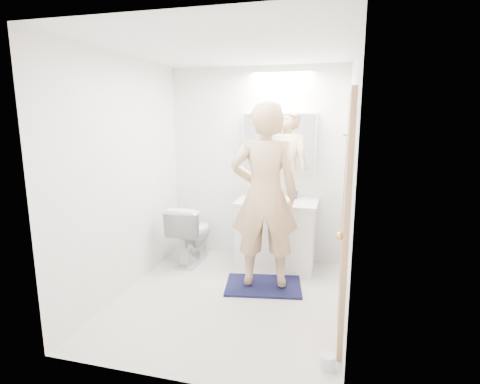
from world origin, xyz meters
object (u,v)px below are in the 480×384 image
(soap_bottle_a, at_px, (251,188))
(soap_bottle_b, at_px, (266,190))
(vanity_cabinet, at_px, (276,235))
(toilet, at_px, (191,233))
(toothbrush_cup, at_px, (294,195))
(toilet_paper_roll, at_px, (328,361))
(person, at_px, (265,196))
(medicine_cabinet, at_px, (280,142))

(soap_bottle_a, bearing_deg, soap_bottle_b, 9.45)
(vanity_cabinet, height_order, toilet, vanity_cabinet)
(toilet, bearing_deg, soap_bottle_a, -158.65)
(soap_bottle_b, height_order, toothbrush_cup, soap_bottle_b)
(vanity_cabinet, bearing_deg, toilet_paper_roll, -69.28)
(person, bearing_deg, soap_bottle_a, -77.13)
(vanity_cabinet, relative_size, person, 0.47)
(soap_bottle_a, bearing_deg, vanity_cabinet, -23.14)
(toothbrush_cup, bearing_deg, person, -105.90)
(person, relative_size, soap_bottle_a, 8.96)
(vanity_cabinet, xyz_separation_m, person, (-0.03, -0.61, 0.61))
(vanity_cabinet, bearing_deg, toothbrush_cup, 40.55)
(vanity_cabinet, relative_size, toilet, 1.22)
(toothbrush_cup, relative_size, toilet_paper_roll, 0.88)
(medicine_cabinet, bearing_deg, soap_bottle_a, -169.82)
(toilet, xyz_separation_m, soap_bottle_a, (0.71, 0.27, 0.56))
(toothbrush_cup, bearing_deg, soap_bottle_a, -178.94)
(toilet_paper_roll, bearing_deg, soap_bottle_b, 113.27)
(toilet, distance_m, toilet_paper_roll, 2.44)
(soap_bottle_b, relative_size, toothbrush_cup, 1.73)
(medicine_cabinet, bearing_deg, vanity_cabinet, -85.45)
(toilet, bearing_deg, toilet_paper_roll, 136.60)
(medicine_cabinet, distance_m, toothbrush_cup, 0.67)
(toothbrush_cup, xyz_separation_m, toilet_paper_roll, (0.50, -1.96, -0.82))
(person, bearing_deg, soap_bottle_b, -89.90)
(toilet, height_order, person, person)
(person, relative_size, soap_bottle_b, 11.36)
(toilet, relative_size, soap_bottle_b, 4.39)
(person, bearing_deg, toilet, -35.69)
(medicine_cabinet, height_order, toilet, medicine_cabinet)
(soap_bottle_a, distance_m, toilet_paper_roll, 2.38)
(toilet, height_order, soap_bottle_a, soap_bottle_a)
(vanity_cabinet, bearing_deg, medicine_cabinet, 94.55)
(vanity_cabinet, distance_m, toilet_paper_roll, 1.96)
(vanity_cabinet, distance_m, soap_bottle_b, 0.57)
(vanity_cabinet, relative_size, medicine_cabinet, 1.02)
(soap_bottle_b, bearing_deg, toilet, -161.58)
(soap_bottle_b, distance_m, toothbrush_cup, 0.36)
(vanity_cabinet, relative_size, soap_bottle_b, 5.36)
(vanity_cabinet, height_order, medicine_cabinet, medicine_cabinet)
(toilet, distance_m, soap_bottle_b, 1.08)
(soap_bottle_a, xyz_separation_m, soap_bottle_b, (0.18, 0.03, -0.02))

